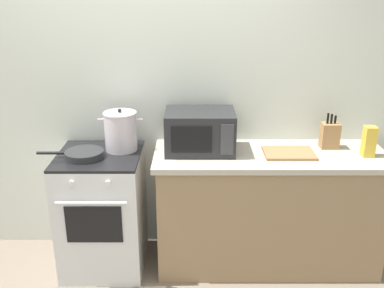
# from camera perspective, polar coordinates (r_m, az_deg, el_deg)

# --- Properties ---
(back_wall) EXTENTS (4.40, 0.10, 2.50)m
(back_wall) POSITION_cam_1_polar(r_m,az_deg,el_deg) (3.42, -0.36, 6.09)
(back_wall) COLOR silver
(back_wall) RESTS_ON ground_plane
(lower_cabinet_right) EXTENTS (1.64, 0.56, 0.88)m
(lower_cabinet_right) POSITION_cam_1_polar(r_m,az_deg,el_deg) (3.44, 9.80, -8.68)
(lower_cabinet_right) COLOR #8C7051
(lower_cabinet_right) RESTS_ON ground_plane
(countertop_right) EXTENTS (1.70, 0.60, 0.04)m
(countertop_right) POSITION_cam_1_polar(r_m,az_deg,el_deg) (3.24, 10.28, -1.54)
(countertop_right) COLOR #ADA393
(countertop_right) RESTS_ON lower_cabinet_right
(stove) EXTENTS (0.60, 0.64, 0.92)m
(stove) POSITION_cam_1_polar(r_m,az_deg,el_deg) (3.43, -11.43, -8.50)
(stove) COLOR silver
(stove) RESTS_ON ground_plane
(stock_pot) EXTENTS (0.33, 0.24, 0.31)m
(stock_pot) POSITION_cam_1_polar(r_m,az_deg,el_deg) (3.25, -9.16, 1.66)
(stock_pot) COLOR silver
(stock_pot) RESTS_ON stove
(frying_pan) EXTENTS (0.47, 0.27, 0.05)m
(frying_pan) POSITION_cam_1_polar(r_m,az_deg,el_deg) (3.19, -13.84, -1.29)
(frying_pan) COLOR #28282B
(frying_pan) RESTS_ON stove
(microwave) EXTENTS (0.50, 0.37, 0.30)m
(microwave) POSITION_cam_1_polar(r_m,az_deg,el_deg) (3.19, 1.11, 1.67)
(microwave) COLOR #232326
(microwave) RESTS_ON countertop_right
(cutting_board) EXTENTS (0.36, 0.26, 0.02)m
(cutting_board) POSITION_cam_1_polar(r_m,az_deg,el_deg) (3.24, 12.56, -1.17)
(cutting_board) COLOR #997047
(cutting_board) RESTS_ON countertop_right
(knife_block) EXTENTS (0.13, 0.10, 0.27)m
(knife_block) POSITION_cam_1_polar(r_m,az_deg,el_deg) (3.42, 17.54, 1.08)
(knife_block) COLOR #997047
(knife_block) RESTS_ON countertop_right
(pasta_box) EXTENTS (0.08, 0.08, 0.22)m
(pasta_box) POSITION_cam_1_polar(r_m,az_deg,el_deg) (3.34, 22.09, 0.29)
(pasta_box) COLOR gold
(pasta_box) RESTS_ON countertop_right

